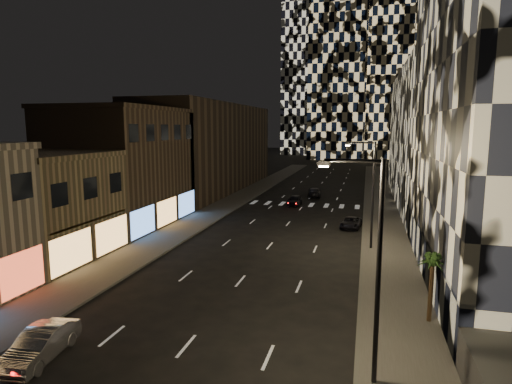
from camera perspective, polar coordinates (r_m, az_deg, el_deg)
The scene contains 17 objects.
sidewalk_left at distance 60.23m, azimuth -3.04°, elevation -1.19°, with size 4.00×120.00×0.15m, color #47443F.
sidewalk_right at distance 57.51m, azimuth 16.33°, elevation -1.99°, with size 4.00×120.00×0.15m, color #47443F.
curb_left at distance 59.63m, azimuth -1.11°, elevation -1.28°, with size 0.20×120.00×0.15m, color #4C4C47.
curb_right at distance 57.47m, azimuth 14.24°, elevation -1.92°, with size 0.20×120.00×0.15m, color #4C4C47.
retail_tan at distance 37.74m, azimuth -27.24°, elevation -1.97°, with size 10.00×10.00×8.00m, color olive.
retail_brown at distance 47.41m, azimuth -17.35°, elevation 3.01°, with size 10.00×15.00×12.00m, color #4A3929.
retail_filler_left at distance 71.18m, azimuth -6.04°, elevation 5.89°, with size 10.00×40.00×14.00m, color #4A3929.
midrise_base at distance 32.57m, azimuth 21.79°, elevation -7.70°, with size 0.60×25.00×3.00m, color #383838.
midrise_filler_right at distance 64.70m, azimuth 25.44°, elevation 6.62°, with size 16.00×40.00×18.00m, color #232326.
tower_center_low at distance 151.54m, azimuth 11.21°, elevation 22.65°, with size 18.00×18.00×95.00m, color black.
streetlight_near at distance 17.28m, azimuth 15.30°, elevation -8.32°, with size 2.55×0.25×9.00m.
streetlight_far at distance 36.89m, azimuth 14.99°, elevation 0.61°, with size 2.55×0.25×9.00m.
car_silver_parked at distance 22.40m, azimuth -26.81°, elevation -17.72°, with size 1.49×4.28×1.41m, color #A8A8AE.
car_dark_midlane at distance 57.21m, azimuth 5.19°, elevation -1.11°, with size 1.63×4.04×1.38m, color black.
car_dark_oncoming at distance 64.75m, azimuth 7.79°, elevation -0.03°, with size 1.89×4.66×1.35m, color black.
car_dark_rightlane at distance 45.31m, azimuth 12.56°, elevation -4.02°, with size 1.84×4.00×1.11m, color black.
palm_tree at distance 24.32m, azimuth 22.46°, elevation -8.99°, with size 1.90×1.87×3.71m.
Camera 1 is at (8.00, -6.56, 10.29)m, focal length 30.00 mm.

